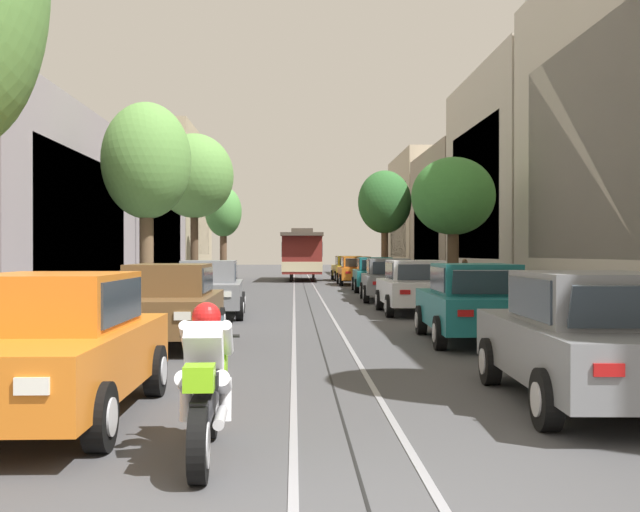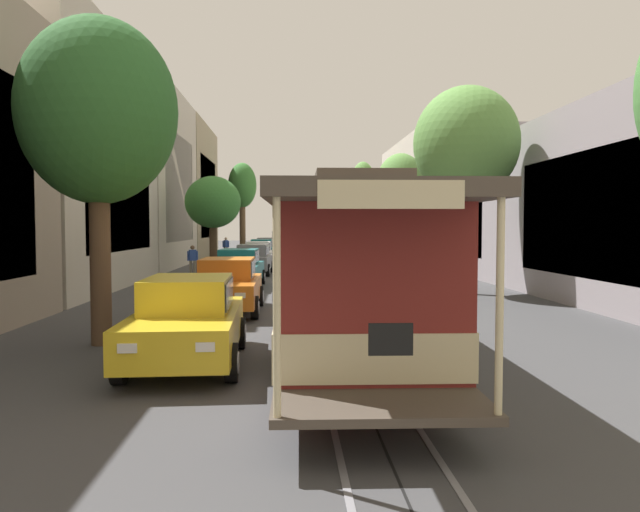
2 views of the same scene
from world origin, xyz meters
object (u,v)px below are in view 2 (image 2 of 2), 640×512
Objects in this scene: parked_car_yellow_far_right at (188,320)px; motorcycle_with_rider at (316,248)px; parked_car_orange_near_left at (338,247)px; parked_car_orange_sixth_right at (227,285)px; parked_car_teal_fifth_right at (239,268)px; street_tree_kerb_left_second at (401,188)px; parked_car_grey_near_right at (267,247)px; pedestrian_on_right_pavement at (226,246)px; parked_car_teal_second_right at (262,250)px; cable_car_trolley at (349,274)px; parked_car_grey_fourth_right at (253,259)px; street_tree_kerb_left_near at (363,191)px; pedestrian_crossing_far at (193,259)px; parked_car_grey_mid_left at (351,253)px; parked_car_white_mid_right at (258,254)px; street_tree_kerb_right_mid at (98,114)px; pedestrian_on_left_pavement at (384,247)px; street_tree_kerb_left_mid at (466,144)px; street_sign_post at (353,238)px; street_tree_kerb_right_second at (213,203)px; parked_car_brown_second_left at (343,249)px; street_tree_kerb_right_near at (242,187)px.

parked_car_yellow_far_right is 41.85m from motorcycle_with_rider.
parked_car_orange_near_left is 34.03m from parked_car_orange_sixth_right.
parked_car_teal_fifth_right is 0.65× the size of street_tree_kerb_left_second.
parked_car_orange_near_left is at bearing -103.51° from parked_car_teal_fifth_right.
pedestrian_on_right_pavement is at bearing 21.84° from parked_car_grey_near_right.
cable_car_trolley is at bearing 95.31° from parked_car_teal_second_right.
parked_car_teal_fifth_right is (0.19, 6.60, 0.00)m from parked_car_grey_fourth_right.
street_tree_kerb_left_near is at bearing -108.71° from parked_car_teal_fifth_right.
parked_car_yellow_far_right is at bearing 98.96° from pedestrian_crossing_far.
parked_car_teal_fifth_right and parked_car_yellow_far_right have the same top height.
parked_car_grey_mid_left and parked_car_grey_fourth_right have the same top height.
parked_car_white_mid_right reaches higher than pedestrian_crossing_far.
street_tree_kerb_left_near is 3.97× the size of motorcycle_with_rider.
street_tree_kerb_right_mid is 35.63m from pedestrian_on_left_pavement.
street_tree_kerb_left_mid is at bearing 142.60° from pedestrian_crossing_far.
parked_car_grey_fourth_right is 22.27m from street_sign_post.
street_sign_post is at bearing 172.33° from motorcycle_with_rider.
street_tree_kerb_left_near reaches higher than parked_car_yellow_far_right.
parked_car_teal_second_right is (0.13, 6.33, 0.00)m from parked_car_grey_near_right.
parked_car_orange_near_left is 29.65m from street_tree_kerb_left_mid.
pedestrian_on_right_pavement is 1.05× the size of pedestrian_crossing_far.
street_sign_post is at bearing -103.82° from street_tree_kerb_right_mid.
parked_car_yellow_far_right is (0.04, 6.50, 0.00)m from parked_car_orange_sixth_right.
cable_car_trolley reaches higher than parked_car_orange_near_left.
parked_car_teal_fifth_right is 6.59m from pedestrian_crossing_far.
parked_car_teal_second_right is 31.58m from street_tree_kerb_right_mid.
parked_car_teal_second_right is 33.13m from parked_car_yellow_far_right.
cable_car_trolley reaches higher than parked_car_orange_sixth_right.
parked_car_white_mid_right is at bearing -114.46° from street_tree_kerb_right_second.
pedestrian_on_right_pavement is 11.35m from street_sign_post.
parked_car_teal_fifth_right is 0.64× the size of street_tree_kerb_right_mid.
street_sign_post is (-10.63, -21.59, 0.64)m from pedestrian_crossing_far.
parked_car_orange_sixth_right is at bearing 74.15° from parked_car_grey_mid_left.
parked_car_brown_second_left is 9.44m from parked_car_white_mid_right.
street_tree_kerb_left_mid is at bearing 118.97° from parked_car_white_mid_right.
street_tree_kerb_right_second reaches higher than parked_car_orange_sixth_right.
parked_car_grey_mid_left is 2.71× the size of pedestrian_on_right_pavement.
parked_car_teal_second_right is 2.22× the size of motorcycle_with_rider.
street_tree_kerb_right_near reaches higher than parked_car_orange_near_left.
parked_car_white_mid_right is 16.10m from motorcycle_with_rider.
street_tree_kerb_right_near reaches higher than parked_car_brown_second_left.
parked_car_yellow_far_right is (-0.04, 39.45, 0.00)m from parked_car_grey_near_right.
parked_car_grey_near_right is at bearing -85.72° from cable_car_trolley.
parked_car_orange_sixth_right is 0.99× the size of parked_car_yellow_far_right.
street_tree_kerb_left_second is 1.29× the size of street_tree_kerb_right_second.
cable_car_trolley reaches higher than motorcycle_with_rider.
parked_car_grey_fourth_right is 1.00× the size of parked_car_yellow_far_right.
parked_car_yellow_far_right is (-0.17, 33.13, 0.00)m from parked_car_teal_second_right.
street_tree_kerb_right_mid is (2.18, 4.63, 4.07)m from parked_car_orange_sixth_right.
street_tree_kerb_right_mid reaches higher than street_tree_kerb_right_second.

